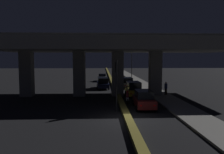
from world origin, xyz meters
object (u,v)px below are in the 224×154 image
car_dark_red_lead (144,99)px  pedestrian_on_sidewalk (166,88)px  street_lamp (130,60)px  car_taxi_yellow_second (134,89)px  car_grey_third (127,82)px  motorcycle_white_filtering_near (127,98)px  car_grey_second_oncoming (102,77)px  motorcycle_blue_filtering_mid (122,87)px  motorcycle_black_filtering_far (116,82)px  car_dark_blue_lead_oncoming (103,83)px  traffic_light_left_of_median (116,76)px

car_dark_red_lead → pedestrian_on_sidewalk: 8.36m
street_lamp → car_taxi_yellow_second: street_lamp is taller
street_lamp → car_dark_red_lead: 31.38m
car_grey_third → motorcycle_white_filtering_near: (-1.47, -13.29, -0.31)m
pedestrian_on_sidewalk → car_grey_second_oncoming: bearing=113.0°
pedestrian_on_sidewalk → motorcycle_blue_filtering_mid: bearing=143.5°
car_grey_third → pedestrian_on_sidewalk: bearing=-155.5°
car_taxi_yellow_second → motorcycle_white_filtering_near: 4.68m
motorcycle_black_filtering_far → car_dark_blue_lead_oncoming: bearing=148.0°
car_grey_second_oncoming → motorcycle_black_filtering_far: (2.57, -8.20, -0.22)m
street_lamp → car_dark_red_lead: street_lamp is taller
car_grey_second_oncoming → motorcycle_blue_filtering_mid: size_ratio=2.20×
car_dark_blue_lead_oncoming → car_grey_second_oncoming: size_ratio=1.19×
street_lamp → car_dark_blue_lead_oncoming: bearing=-112.0°
traffic_light_left_of_median → car_grey_second_oncoming: size_ratio=1.19×
motorcycle_white_filtering_near → pedestrian_on_sidewalk: 7.27m
car_taxi_yellow_second → car_dark_blue_lead_oncoming: (-4.00, 7.68, -0.04)m
street_lamp → pedestrian_on_sidewalk: (1.70, -23.88, -3.66)m
car_grey_third → motorcycle_black_filtering_far: size_ratio=2.37×
car_dark_red_lead → car_grey_second_oncoming: 27.24m
car_taxi_yellow_second → car_grey_second_oncoming: 20.30m
car_grey_second_oncoming → motorcycle_black_filtering_far: size_ratio=2.31×
car_dark_red_lead → motorcycle_white_filtering_near: 2.92m
motorcycle_blue_filtering_mid → car_dark_blue_lead_oncoming: bearing=37.3°
street_lamp → car_taxi_yellow_second: 24.41m
car_dark_red_lead → car_grey_third: car_dark_red_lead is taller
motorcycle_blue_filtering_mid → pedestrian_on_sidewalk: size_ratio=1.08×
motorcycle_blue_filtering_mid → motorcycle_black_filtering_far: size_ratio=1.05×
car_taxi_yellow_second → motorcycle_black_filtering_far: size_ratio=2.32×
street_lamp → car_grey_third: bearing=-99.2°
pedestrian_on_sidewalk → traffic_light_left_of_median: bearing=-131.2°
motorcycle_blue_filtering_mid → car_dark_red_lead: bearing=-175.9°
car_taxi_yellow_second → car_dark_blue_lead_oncoming: 8.66m
traffic_light_left_of_median → car_taxi_yellow_second: 8.71m
car_dark_red_lead → car_taxi_yellow_second: (0.00, 7.05, 0.08)m
car_dark_red_lead → car_grey_second_oncoming: bearing=9.7°
car_dark_blue_lead_oncoming → motorcycle_blue_filtering_mid: bearing=36.3°
motorcycle_white_filtering_near → pedestrian_on_sidewalk: pedestrian_on_sidewalk is taller
car_grey_third → car_dark_red_lead: bearing=178.5°
car_dark_red_lead → street_lamp: bearing=-3.7°
traffic_light_left_of_median → car_taxi_yellow_second: traffic_light_left_of_median is taller
traffic_light_left_of_median → motorcycle_blue_filtering_mid: traffic_light_left_of_median is taller
motorcycle_blue_filtering_mid → car_grey_second_oncoming: bearing=8.9°
street_lamp → pedestrian_on_sidewalk: bearing=-85.9°
traffic_light_left_of_median → car_dark_red_lead: size_ratio=1.13×
car_dark_red_lead → car_grey_second_oncoming: size_ratio=1.05×
car_grey_third → car_grey_second_oncoming: size_ratio=1.03×
car_grey_second_oncoming → car_taxi_yellow_second: bearing=13.2°
car_grey_third → pedestrian_on_sidewalk: size_ratio=2.44×
car_grey_second_oncoming → motorcycle_black_filtering_far: car_grey_second_oncoming is taller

